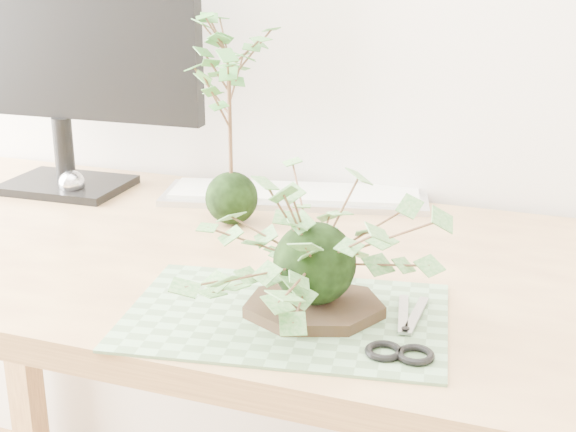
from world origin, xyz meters
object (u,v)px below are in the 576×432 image
(desk, at_px, (270,309))
(ivy_kokedama, at_px, (315,226))
(keyboard, at_px, (295,195))
(monitor, at_px, (57,36))
(maple_kokedama, at_px, (229,69))

(desk, bearing_deg, ivy_kokedama, -53.01)
(keyboard, xyz_separation_m, monitor, (-0.44, -0.08, 0.28))
(desk, xyz_separation_m, keyboard, (-0.06, 0.28, 0.10))
(keyboard, relative_size, monitor, 0.89)
(maple_kokedama, bearing_deg, ivy_kokedama, -49.90)
(monitor, bearing_deg, desk, -24.33)
(keyboard, bearing_deg, desk, -91.37)
(maple_kokedama, bearing_deg, desk, -45.89)
(maple_kokedama, height_order, monitor, monitor)
(maple_kokedama, bearing_deg, monitor, 167.97)
(ivy_kokedama, bearing_deg, keyboard, 112.88)
(desk, bearing_deg, monitor, 158.01)
(keyboard, distance_m, monitor, 0.53)
(desk, relative_size, monitor, 2.81)
(ivy_kokedama, relative_size, maple_kokedama, 1.03)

